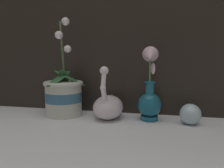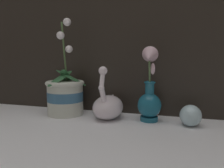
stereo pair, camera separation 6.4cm
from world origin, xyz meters
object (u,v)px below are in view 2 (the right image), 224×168
Objects in this scene: glass_sphere at (191,116)px; orchid_potted_plant at (65,94)px; swan_figurine at (108,105)px; blue_vase at (149,96)px.

orchid_potted_plant is at bearing 177.66° from glass_sphere.
swan_figurine is 0.32m from glass_sphere.
orchid_potted_plant is 1.42× the size of blue_vase.
swan_figurine is 0.17m from blue_vase.
glass_sphere is at bearing -2.34° from orchid_potted_plant.
blue_vase reaches higher than swan_figurine.
blue_vase is 0.17m from glass_sphere.
blue_vase is 3.71× the size of glass_sphere.
blue_vase is (0.37, -0.00, 0.01)m from orchid_potted_plant.
swan_figurine reaches higher than glass_sphere.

